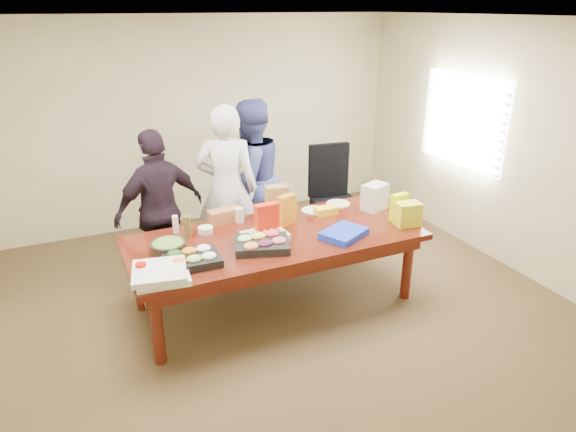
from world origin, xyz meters
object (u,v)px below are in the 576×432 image
office_chair (337,201)px  sheet_cake (265,236)px  conference_table (276,270)px  person_center (227,189)px  person_right (250,179)px  salad_bowl (168,248)px

office_chair → sheet_cake: bearing=-136.7°
conference_table → sheet_cake: sheet_cake is taller
person_center → sheet_cake: size_ratio=4.68×
person_center → sheet_cake: 1.04m
person_center → person_right: bearing=-122.5°
office_chair → salad_bowl: office_chair is taller
office_chair → salad_bowl: 2.37m
office_chair → conference_table: bearing=-135.4°
office_chair → person_right: size_ratio=0.65×
person_right → sheet_cake: size_ratio=4.62×
person_center → sheet_cake: bearing=115.0°
sheet_cake → salad_bowl: (-0.88, 0.10, 0.02)m
person_right → sheet_cake: (-0.34, -1.27, -0.14)m
conference_table → office_chair: bearing=37.0°
office_chair → person_center: 1.40m
person_right → office_chair: bearing=141.7°
person_right → salad_bowl: (-1.22, -1.17, -0.12)m
salad_bowl → person_right: bearing=43.8°
conference_table → office_chair: 1.51m
salad_bowl → conference_table: bearing=-3.0°
sheet_cake → salad_bowl: salad_bowl is taller
person_center → office_chair: bearing=-159.8°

